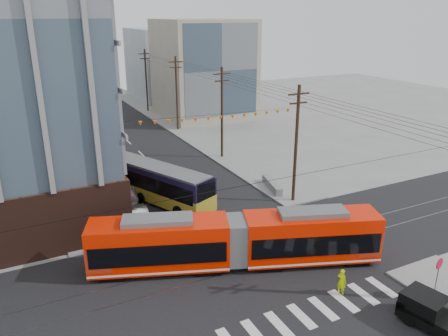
{
  "coord_description": "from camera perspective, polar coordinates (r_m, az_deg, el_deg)",
  "views": [
    {
      "loc": [
        -14.47,
        -19.9,
        16.81
      ],
      "look_at": [
        0.91,
        10.48,
        4.73
      ],
      "focal_mm": 35.0,
      "sensor_mm": 36.0,
      "label": 1
    }
  ],
  "objects": [
    {
      "name": "ground",
      "position": [
        29.79,
        7.83,
        -15.01
      ],
      "size": [
        160.0,
        160.0,
        0.0
      ],
      "primitive_type": "plane",
      "color": "slate"
    },
    {
      "name": "bg_bldg_ne_near",
      "position": [
        74.94,
        -2.74,
        12.76
      ],
      "size": [
        14.0,
        14.0,
        16.0
      ],
      "primitive_type": "cube",
      "color": "gray",
      "rests_on": "ground"
    },
    {
      "name": "bg_bldg_ne_far",
      "position": [
        94.21,
        -6.74,
        13.43
      ],
      "size": [
        16.0,
        16.0,
        14.0
      ],
      "primitive_type": "cube",
      "color": "#8C99A5",
      "rests_on": "ground"
    },
    {
      "name": "utility_pole_far",
      "position": [
        80.1,
        -10.12,
        11.12
      ],
      "size": [
        0.3,
        0.3,
        11.0
      ],
      "primitive_type": "cylinder",
      "color": "black",
      "rests_on": "ground"
    },
    {
      "name": "streetcar",
      "position": [
        30.66,
        1.62,
        -9.5
      ],
      "size": [
        19.76,
        9.67,
        3.86
      ],
      "primitive_type": null,
      "rotation": [
        0.0,
        0.0,
        -0.36
      ],
      "color": "red",
      "rests_on": "ground"
    },
    {
      "name": "city_bus",
      "position": [
        41.6,
        -8.98,
        -1.84
      ],
      "size": [
        7.83,
        12.78,
        3.62
      ],
      "primitive_type": null,
      "rotation": [
        0.0,
        0.0,
        0.43
      ],
      "color": "black",
      "rests_on": "ground"
    },
    {
      "name": "parked_car_silver",
      "position": [
        37.9,
        -11.2,
        -5.99
      ],
      "size": [
        2.05,
        4.51,
        1.43
      ],
      "primitive_type": "imported",
      "rotation": [
        0.0,
        0.0,
        3.02
      ],
      "color": "#ABABAB",
      "rests_on": "ground"
    },
    {
      "name": "parked_car_white",
      "position": [
        42.41,
        -12.39,
        -3.24
      ],
      "size": [
        3.58,
        5.35,
        1.44
      ],
      "primitive_type": "imported",
      "rotation": [
        0.0,
        0.0,
        2.8
      ],
      "color": "beige",
      "rests_on": "ground"
    },
    {
      "name": "parked_car_grey",
      "position": [
        46.3,
        -13.56,
        -1.44
      ],
      "size": [
        3.77,
        5.25,
        1.33
      ],
      "primitive_type": "imported",
      "rotation": [
        0.0,
        0.0,
        2.78
      ],
      "color": "slate",
      "rests_on": "ground"
    },
    {
      "name": "pedestrian",
      "position": [
        29.37,
        15.12,
        -14.1
      ],
      "size": [
        0.57,
        0.72,
        1.74
      ],
      "primitive_type": "imported",
      "rotation": [
        0.0,
        0.0,
        1.84
      ],
      "color": "#D6FF01",
      "rests_on": "ground"
    },
    {
      "name": "stop_sign",
      "position": [
        30.91,
        26.03,
        -12.85
      ],
      "size": [
        0.9,
        0.9,
        2.55
      ],
      "primitive_type": null,
      "rotation": [
        0.0,
        0.0,
        0.18
      ],
      "color": "#B6062E",
      "rests_on": "ground"
    },
    {
      "name": "jersey_barrier",
      "position": [
        44.26,
        6.29,
        -2.29
      ],
      "size": [
        2.02,
        4.54,
        0.89
      ],
      "primitive_type": "cube",
      "rotation": [
        0.0,
        0.0,
        -0.24
      ],
      "color": "gray",
      "rests_on": "ground"
    }
  ]
}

